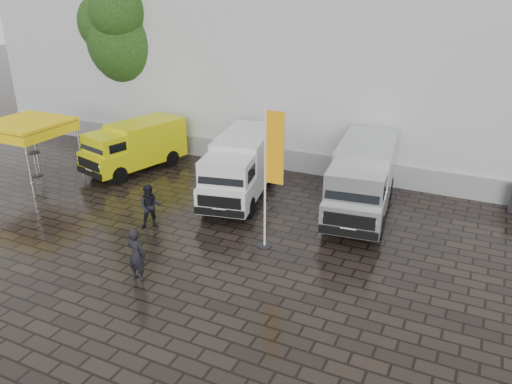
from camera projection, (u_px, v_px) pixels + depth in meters
ground at (254, 254)px, 16.47m from camera, size 120.00×120.00×0.00m
exhibition_hall at (417, 29)px, 26.69m from camera, size 44.00×16.00×12.00m
hall_plinth at (372, 173)px, 22.11m from camera, size 44.00×0.15×1.00m
van_yellow at (135, 148)px, 23.42m from camera, size 3.08×5.22×2.26m
van_white at (240, 168)px, 20.43m from camera, size 3.08×6.07×2.51m
van_silver at (362, 181)px, 18.96m from camera, size 2.72×6.29×2.64m
canopy_tent at (26, 125)px, 21.55m from camera, size 3.06×3.06×2.77m
flagpole at (270, 172)px, 15.84m from camera, size 0.88×0.50×4.89m
tree at (134, 34)px, 26.95m from camera, size 4.98×4.98×8.93m
cocktail_table at (35, 164)px, 22.95m from camera, size 0.60×0.60×1.14m
person_front at (136, 255)px, 14.74m from camera, size 0.63×0.43×1.67m
person_tent at (150, 207)px, 17.91m from camera, size 1.03×0.98×1.67m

